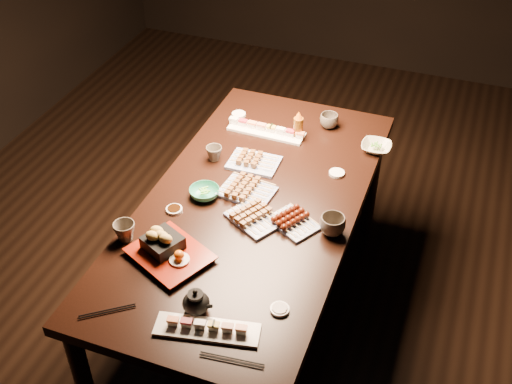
{
  "coord_description": "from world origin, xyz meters",
  "views": [
    {
      "loc": [
        0.91,
        -2.4,
        2.53
      ],
      "look_at": [
        0.14,
        -0.34,
        0.77
      ],
      "focal_mm": 45.0,
      "sensor_mm": 36.0,
      "label": 1
    }
  ],
  "objects_px": {
    "yakitori_plate_center": "(247,188)",
    "tempura_tray": "(169,247)",
    "yakitori_plate_right": "(254,215)",
    "edamame_bowl_cream": "(376,147)",
    "yakitori_plate_left": "(254,159)",
    "sushi_platter_near": "(207,327)",
    "teacup_near_left": "(125,232)",
    "teacup_far_right": "(329,121)",
    "teapot": "(196,301)",
    "teacup_far_left": "(214,153)",
    "teacup_mid_right": "(333,225)",
    "sushi_platter_far": "(266,129)",
    "condiment_bottle": "(298,125)",
    "dining_table": "(252,264)",
    "edamame_bowl_green": "(204,193)"
  },
  "relations": [
    {
      "from": "yakitori_plate_left",
      "to": "sushi_platter_far",
      "type": "bearing_deg",
      "value": 96.44
    },
    {
      "from": "teacup_mid_right",
      "to": "teacup_far_left",
      "type": "bearing_deg",
      "value": 155.01
    },
    {
      "from": "yakitori_plate_right",
      "to": "teacup_mid_right",
      "type": "relative_size",
      "value": 2.06
    },
    {
      "from": "edamame_bowl_green",
      "to": "teacup_far_left",
      "type": "distance_m",
      "value": 0.28
    },
    {
      "from": "sushi_platter_near",
      "to": "edamame_bowl_green",
      "type": "distance_m",
      "value": 0.75
    },
    {
      "from": "yakitori_plate_center",
      "to": "tempura_tray",
      "type": "height_order",
      "value": "tempura_tray"
    },
    {
      "from": "yakitori_plate_center",
      "to": "yakitori_plate_left",
      "type": "height_order",
      "value": "same"
    },
    {
      "from": "teacup_mid_right",
      "to": "condiment_bottle",
      "type": "relative_size",
      "value": 0.72
    },
    {
      "from": "teacup_near_left",
      "to": "edamame_bowl_cream",
      "type": "bearing_deg",
      "value": 50.02
    },
    {
      "from": "edamame_bowl_green",
      "to": "sushi_platter_near",
      "type": "bearing_deg",
      "value": -65.4
    },
    {
      "from": "sushi_platter_far",
      "to": "condiment_bottle",
      "type": "bearing_deg",
      "value": -173.06
    },
    {
      "from": "sushi_platter_near",
      "to": "edamame_bowl_cream",
      "type": "relative_size",
      "value": 2.58
    },
    {
      "from": "yakitori_plate_center",
      "to": "teapot",
      "type": "bearing_deg",
      "value": -78.03
    },
    {
      "from": "sushi_platter_far",
      "to": "teacup_far_right",
      "type": "height_order",
      "value": "teacup_far_right"
    },
    {
      "from": "yakitori_plate_right",
      "to": "teacup_near_left",
      "type": "distance_m",
      "value": 0.53
    },
    {
      "from": "teacup_far_right",
      "to": "teacup_far_left",
      "type": "bearing_deg",
      "value": -133.04
    },
    {
      "from": "edamame_bowl_green",
      "to": "teacup_far_right",
      "type": "distance_m",
      "value": 0.82
    },
    {
      "from": "sushi_platter_near",
      "to": "teacup_near_left",
      "type": "relative_size",
      "value": 4.13
    },
    {
      "from": "dining_table",
      "to": "teacup_mid_right",
      "type": "distance_m",
      "value": 0.57
    },
    {
      "from": "teacup_far_right",
      "to": "condiment_bottle",
      "type": "height_order",
      "value": "condiment_bottle"
    },
    {
      "from": "yakitori_plate_left",
      "to": "teapot",
      "type": "bearing_deg",
      "value": -83.52
    },
    {
      "from": "edamame_bowl_green",
      "to": "teacup_far_left",
      "type": "xyz_separation_m",
      "value": [
        -0.07,
        0.27,
        0.01
      ]
    },
    {
      "from": "dining_table",
      "to": "yakitori_plate_right",
      "type": "height_order",
      "value": "yakitori_plate_right"
    },
    {
      "from": "yakitori_plate_left",
      "to": "edamame_bowl_cream",
      "type": "distance_m",
      "value": 0.6
    },
    {
      "from": "teacup_mid_right",
      "to": "dining_table",
      "type": "bearing_deg",
      "value": 169.48
    },
    {
      "from": "yakitori_plate_right",
      "to": "teacup_near_left",
      "type": "bearing_deg",
      "value": -117.51
    },
    {
      "from": "edamame_bowl_green",
      "to": "edamame_bowl_cream",
      "type": "relative_size",
      "value": 0.92
    },
    {
      "from": "sushi_platter_far",
      "to": "teacup_near_left",
      "type": "xyz_separation_m",
      "value": [
        -0.27,
        -0.94,
        0.02
      ]
    },
    {
      "from": "yakitori_plate_left",
      "to": "teacup_mid_right",
      "type": "distance_m",
      "value": 0.58
    },
    {
      "from": "teapot",
      "to": "teacup_mid_right",
      "type": "bearing_deg",
      "value": 64.64
    },
    {
      "from": "sushi_platter_far",
      "to": "teacup_far_left",
      "type": "height_order",
      "value": "teacup_far_left"
    },
    {
      "from": "teacup_near_left",
      "to": "yakitori_plate_right",
      "type": "bearing_deg",
      "value": 32.93
    },
    {
      "from": "sushi_platter_near",
      "to": "yakitori_plate_center",
      "type": "xyz_separation_m",
      "value": [
        -0.14,
        0.77,
        0.01
      ]
    },
    {
      "from": "tempura_tray",
      "to": "teacup_mid_right",
      "type": "bearing_deg",
      "value": 57.79
    },
    {
      "from": "teacup_far_left",
      "to": "teapot",
      "type": "xyz_separation_m",
      "value": [
        0.31,
        -0.88,
        0.01
      ]
    },
    {
      "from": "tempura_tray",
      "to": "teacup_mid_right",
      "type": "xyz_separation_m",
      "value": [
        0.56,
        0.36,
        -0.01
      ]
    },
    {
      "from": "teacup_far_left",
      "to": "edamame_bowl_green",
      "type": "bearing_deg",
      "value": -75.57
    },
    {
      "from": "teacup_far_left",
      "to": "teacup_far_right",
      "type": "relative_size",
      "value": 0.82
    },
    {
      "from": "teacup_mid_right",
      "to": "sushi_platter_far",
      "type": "bearing_deg",
      "value": 129.53
    },
    {
      "from": "yakitori_plate_right",
      "to": "edamame_bowl_cream",
      "type": "xyz_separation_m",
      "value": [
        0.37,
        0.69,
        -0.01
      ]
    },
    {
      "from": "sushi_platter_near",
      "to": "teacup_far_right",
      "type": "relative_size",
      "value": 3.98
    },
    {
      "from": "yakitori_plate_left",
      "to": "edamame_bowl_green",
      "type": "bearing_deg",
      "value": -112.37
    },
    {
      "from": "tempura_tray",
      "to": "teapot",
      "type": "height_order",
      "value": "tempura_tray"
    },
    {
      "from": "teacup_near_left",
      "to": "teacup_far_left",
      "type": "bearing_deg",
      "value": 79.43
    },
    {
      "from": "edamame_bowl_cream",
      "to": "teacup_near_left",
      "type": "distance_m",
      "value": 1.28
    },
    {
      "from": "tempura_tray",
      "to": "teacup_far_left",
      "type": "bearing_deg",
      "value": 123.32
    },
    {
      "from": "yakitori_plate_right",
      "to": "teacup_far_right",
      "type": "xyz_separation_m",
      "value": [
        0.1,
        0.81,
        0.01
      ]
    },
    {
      "from": "teacup_mid_right",
      "to": "condiment_bottle",
      "type": "height_order",
      "value": "condiment_bottle"
    },
    {
      "from": "dining_table",
      "to": "edamame_bowl_green",
      "type": "distance_m",
      "value": 0.45
    },
    {
      "from": "dining_table",
      "to": "edamame_bowl_green",
      "type": "xyz_separation_m",
      "value": [
        -0.21,
        -0.03,
        0.4
      ]
    }
  ]
}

